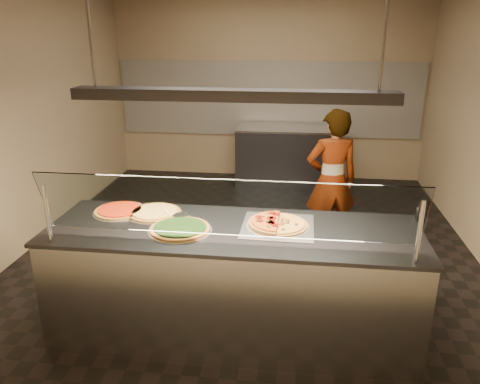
# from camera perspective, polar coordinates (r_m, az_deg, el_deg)

# --- Properties ---
(ground) EXTENTS (5.00, 6.00, 0.02)m
(ground) POSITION_cam_1_polar(r_m,az_deg,el_deg) (5.30, 1.00, -7.60)
(ground) COLOR black
(ground) RESTS_ON ground
(wall_back) EXTENTS (5.00, 0.02, 3.00)m
(wall_back) POSITION_cam_1_polar(r_m,az_deg,el_deg) (7.77, 3.53, 12.74)
(wall_back) COLOR #958360
(wall_back) RESTS_ON ground
(wall_front) EXTENTS (5.00, 0.02, 3.00)m
(wall_front) POSITION_cam_1_polar(r_m,az_deg,el_deg) (1.97, -8.36, -7.84)
(wall_front) COLOR #958360
(wall_front) RESTS_ON ground
(wall_left) EXTENTS (0.02, 6.00, 3.00)m
(wall_left) POSITION_cam_1_polar(r_m,az_deg,el_deg) (5.65, -25.42, 8.42)
(wall_left) COLOR #958360
(wall_left) RESTS_ON ground
(tile_band) EXTENTS (4.90, 0.02, 1.20)m
(tile_band) POSITION_cam_1_polar(r_m,az_deg,el_deg) (7.77, 3.49, 11.25)
(tile_band) COLOR silver
(tile_band) RESTS_ON wall_back
(serving_counter) EXTENTS (2.89, 0.94, 0.93)m
(serving_counter) POSITION_cam_1_polar(r_m,az_deg,el_deg) (3.84, -0.84, -10.81)
(serving_counter) COLOR #B7B7BC
(serving_counter) RESTS_ON ground
(sneeze_guard) EXTENTS (2.65, 0.18, 0.54)m
(sneeze_guard) POSITION_cam_1_polar(r_m,az_deg,el_deg) (3.20, -1.76, -2.07)
(sneeze_guard) COLOR #B7B7BC
(sneeze_guard) RESTS_ON serving_counter
(perforated_tray) EXTENTS (0.56, 0.56, 0.01)m
(perforated_tray) POSITION_cam_1_polar(r_m,az_deg,el_deg) (3.67, 4.63, -4.13)
(perforated_tray) COLOR silver
(perforated_tray) RESTS_ON serving_counter
(half_pizza_pepperoni) EXTENTS (0.24, 0.46, 0.05)m
(half_pizza_pepperoni) POSITION_cam_1_polar(r_m,az_deg,el_deg) (3.66, 2.93, -3.65)
(half_pizza_pepperoni) COLOR brown
(half_pizza_pepperoni) RESTS_ON perforated_tray
(half_pizza_sausage) EXTENTS (0.24, 0.46, 0.04)m
(half_pizza_sausage) POSITION_cam_1_polar(r_m,az_deg,el_deg) (3.66, 6.34, -3.91)
(half_pizza_sausage) COLOR brown
(half_pizza_sausage) RESTS_ON perforated_tray
(pizza_spinach) EXTENTS (0.49, 0.49, 0.03)m
(pizza_spinach) POSITION_cam_1_polar(r_m,az_deg,el_deg) (3.61, -7.32, -4.45)
(pizza_spinach) COLOR silver
(pizza_spinach) RESTS_ON serving_counter
(pizza_cheese) EXTENTS (0.46, 0.46, 0.03)m
(pizza_cheese) POSITION_cam_1_polar(r_m,az_deg,el_deg) (3.96, -10.32, -2.44)
(pizza_cheese) COLOR silver
(pizza_cheese) RESTS_ON serving_counter
(pizza_tomato) EXTENTS (0.44, 0.44, 0.03)m
(pizza_tomato) POSITION_cam_1_polar(r_m,az_deg,el_deg) (4.07, -14.43, -2.17)
(pizza_tomato) COLOR silver
(pizza_tomato) RESTS_ON serving_counter
(pizza_spatula) EXTENTS (0.27, 0.19, 0.02)m
(pizza_spatula) POSITION_cam_1_polar(r_m,az_deg,el_deg) (3.89, -8.25, -2.51)
(pizza_spatula) COLOR #B7B7BC
(pizza_spatula) RESTS_ON pizza_spinach
(prep_table) EXTENTS (1.60, 0.74, 0.93)m
(prep_table) POSITION_cam_1_polar(r_m,az_deg,el_deg) (7.50, 5.67, 4.39)
(prep_table) COLOR #333338
(prep_table) RESTS_ON ground
(worker) EXTENTS (0.66, 0.52, 1.60)m
(worker) POSITION_cam_1_polar(r_m,az_deg,el_deg) (5.27, 11.10, 1.36)
(worker) COLOR #3E3C43
(worker) RESTS_ON ground
(heat_lamp_housing) EXTENTS (2.30, 0.18, 0.08)m
(heat_lamp_housing) POSITION_cam_1_polar(r_m,az_deg,el_deg) (3.35, -0.97, 11.73)
(heat_lamp_housing) COLOR #333338
(heat_lamp_housing) RESTS_ON ceiling
(lamp_rod_left) EXTENTS (0.02, 0.02, 1.01)m
(lamp_rod_left) POSITION_cam_1_polar(r_m,az_deg,el_deg) (3.60, -18.06, 20.09)
(lamp_rod_left) COLOR #B7B7BC
(lamp_rod_left) RESTS_ON ceiling
(lamp_rod_right) EXTENTS (0.02, 0.02, 1.01)m
(lamp_rod_right) POSITION_cam_1_polar(r_m,az_deg,el_deg) (3.33, 17.47, 20.27)
(lamp_rod_right) COLOR #B7B7BC
(lamp_rod_right) RESTS_ON ceiling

